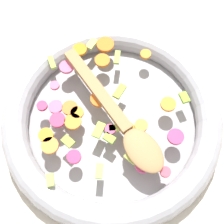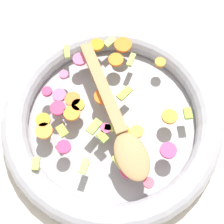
{
  "view_description": "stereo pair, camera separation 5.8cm",
  "coord_description": "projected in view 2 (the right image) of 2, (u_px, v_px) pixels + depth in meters",
  "views": [
    {
      "loc": [
        -0.24,
        -0.02,
        0.58
      ],
      "look_at": [
        0.0,
        0.0,
        0.05
      ],
      "focal_mm": 50.0,
      "sensor_mm": 36.0,
      "label": 1
    },
    {
      "loc": [
        -0.23,
        -0.08,
        0.58
      ],
      "look_at": [
        0.0,
        0.0,
        0.05
      ],
      "focal_mm": 50.0,
      "sensor_mm": 36.0,
      "label": 2
    }
  ],
  "objects": [
    {
      "name": "chopped_vegetables",
      "position": [
        101.0,
        105.0,
        0.58
      ],
      "size": [
        0.32,
        0.29,
        0.01
      ],
      "color": "orange",
      "rests_on": "skillet"
    },
    {
      "name": "wooden_spoon",
      "position": [
        117.0,
        122.0,
        0.56
      ],
      "size": [
        0.25,
        0.21,
        0.01
      ],
      "color": "#A87F51",
      "rests_on": "chopped_vegetables"
    },
    {
      "name": "ground_plane",
      "position": [
        112.0,
        122.0,
        0.62
      ],
      "size": [
        4.0,
        4.0,
        0.0
      ],
      "primitive_type": "plane",
      "color": "beige"
    },
    {
      "name": "skillet",
      "position": [
        112.0,
        118.0,
        0.6
      ],
      "size": [
        0.42,
        0.42,
        0.05
      ],
      "color": "gray",
      "rests_on": "ground_plane"
    }
  ]
}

